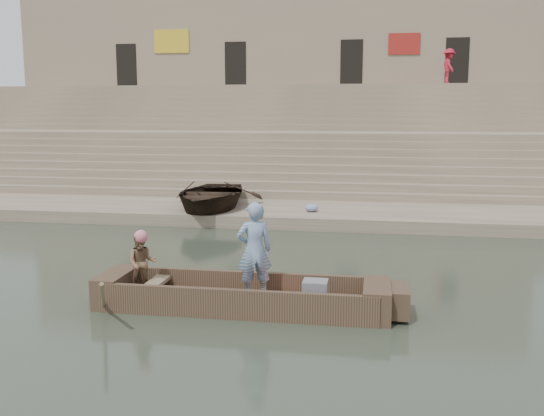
% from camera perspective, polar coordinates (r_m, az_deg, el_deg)
% --- Properties ---
extents(ground, '(120.00, 120.00, 0.00)m').
position_cam_1_polar(ground, '(14.56, -16.96, -6.15)').
color(ground, '#283226').
rests_on(ground, ground).
extents(lower_landing, '(32.00, 4.00, 0.40)m').
position_cam_1_polar(lower_landing, '(21.80, -7.64, -0.28)').
color(lower_landing, gray).
rests_on(lower_landing, ground).
extents(mid_landing, '(32.00, 3.00, 2.80)m').
position_cam_1_polar(mid_landing, '(28.85, -3.30, 4.48)').
color(mid_landing, gray).
rests_on(mid_landing, ground).
extents(upper_landing, '(32.00, 3.00, 5.20)m').
position_cam_1_polar(upper_landing, '(35.64, -0.81, 7.31)').
color(upper_landing, gray).
rests_on(upper_landing, ground).
extents(ghat_steps, '(32.00, 11.00, 5.20)m').
position_cam_1_polar(ghat_steps, '(30.47, -2.60, 5.49)').
color(ghat_steps, gray).
rests_on(ghat_steps, ground).
extents(building_wall, '(32.00, 5.07, 11.20)m').
position_cam_1_polar(building_wall, '(39.60, 0.24, 11.84)').
color(building_wall, gray).
rests_on(building_wall, ground).
extents(main_rowboat, '(5.00, 1.30, 0.22)m').
position_cam_1_polar(main_rowboat, '(11.68, -2.88, -8.98)').
color(main_rowboat, brown).
rests_on(main_rowboat, ground).
extents(rowboat_trim, '(6.04, 2.63, 1.85)m').
position_cam_1_polar(rowboat_trim, '(11.57, -1.89, -8.12)').
color(rowboat_trim, brown).
rests_on(rowboat_trim, ground).
extents(standing_man, '(0.79, 0.66, 1.85)m').
position_cam_1_polar(standing_man, '(11.40, -1.68, -4.02)').
color(standing_man, '#224E83').
rests_on(standing_man, main_rowboat).
extents(rowing_man, '(0.67, 0.59, 1.18)m').
position_cam_1_polar(rowing_man, '(12.08, -12.23, -5.12)').
color(rowing_man, '#277646').
rests_on(rowing_man, main_rowboat).
extents(television, '(0.46, 0.42, 0.40)m').
position_cam_1_polar(television, '(11.38, 4.07, -7.84)').
color(television, slate).
rests_on(television, main_rowboat).
extents(beached_rowboat, '(3.46, 4.72, 0.95)m').
position_cam_1_polar(beached_rowboat, '(21.00, -5.91, 1.26)').
color(beached_rowboat, '#2D2116').
rests_on(beached_rowboat, lower_landing).
extents(pedestrian, '(0.88, 1.30, 1.86)m').
position_cam_1_polar(pedestrian, '(34.45, 16.42, 12.77)').
color(pedestrian, '#B11E2E').
rests_on(pedestrian, upper_landing).
extents(cloth_bundles, '(14.99, 2.20, 0.26)m').
position_cam_1_polar(cloth_bundles, '(23.00, -14.34, 0.84)').
color(cloth_bundles, '#3F5999').
rests_on(cloth_bundles, lower_landing).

